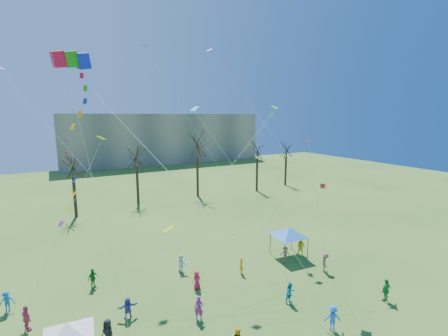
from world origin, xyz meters
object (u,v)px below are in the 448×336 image
distant_building (164,138)px  canopy_tent_white (68,330)px  canopy_tent_blue (289,232)px  big_box_kite (80,150)px

distant_building → canopy_tent_white: (-31.06, -76.89, -5.05)m
distant_building → canopy_tent_white: size_ratio=15.62×
distant_building → canopy_tent_white: distant_building is taller
canopy_tent_blue → big_box_kite: bearing=-165.4°
distant_building → big_box_kite: bearing=-111.1°
big_box_kite → canopy_tent_white: bearing=-174.2°
distant_building → canopy_tent_white: 83.08m
distant_building → canopy_tent_blue: 72.58m
distant_building → canopy_tent_blue: (-10.31, -71.69, -4.81)m
canopy_tent_blue → distant_building: bearing=81.8°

